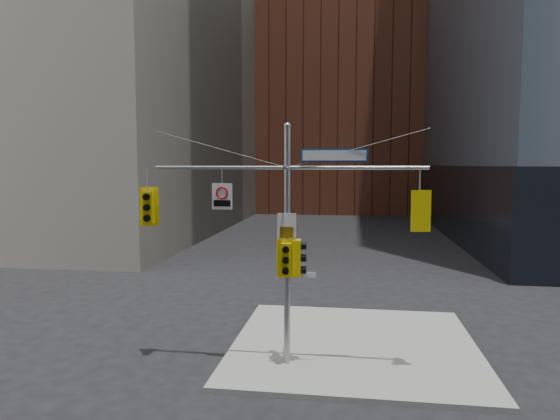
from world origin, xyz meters
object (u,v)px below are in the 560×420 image
(street_sign_blade, at_px, (334,155))
(traffic_light_pole_front, at_px, (286,259))
(regulatory_sign_arm, at_px, (222,195))
(signal_assembly, at_px, (287,222))
(traffic_light_west_arm, at_px, (148,207))
(traffic_light_east_arm, at_px, (419,211))
(traffic_light_pole_side, at_px, (298,258))

(street_sign_blade, bearing_deg, traffic_light_pole_front, -172.91)
(street_sign_blade, distance_m, regulatory_sign_arm, 3.51)
(signal_assembly, relative_size, traffic_light_pole_front, 6.93)
(signal_assembly, height_order, street_sign_blade, signal_assembly)
(signal_assembly, bearing_deg, traffic_light_west_arm, 179.83)
(traffic_light_west_arm, bearing_deg, traffic_light_east_arm, -10.94)
(street_sign_blade, height_order, regulatory_sign_arm, street_sign_blade)
(signal_assembly, distance_m, traffic_light_pole_front, 1.09)
(traffic_light_pole_side, distance_m, traffic_light_pole_front, 0.43)
(traffic_light_pole_side, height_order, regulatory_sign_arm, regulatory_sign_arm)
(traffic_light_west_arm, relative_size, traffic_light_pole_side, 1.12)
(signal_assembly, bearing_deg, regulatory_sign_arm, -179.41)
(signal_assembly, height_order, traffic_light_east_arm, signal_assembly)
(regulatory_sign_arm, bearing_deg, traffic_light_east_arm, 3.07)
(signal_assembly, bearing_deg, street_sign_blade, 0.15)
(signal_assembly, bearing_deg, traffic_light_east_arm, 0.02)
(traffic_light_east_arm, height_order, traffic_light_pole_front, traffic_light_east_arm)
(signal_assembly, bearing_deg, traffic_light_pole_side, 1.78)
(traffic_light_west_arm, height_order, street_sign_blade, street_sign_blade)
(traffic_light_pole_front, bearing_deg, traffic_light_east_arm, -0.60)
(traffic_light_pole_front, bearing_deg, regulatory_sign_arm, 168.09)
(traffic_light_pole_side, distance_m, regulatory_sign_arm, 2.92)
(traffic_light_pole_side, bearing_deg, traffic_light_east_arm, -94.02)
(traffic_light_east_arm, bearing_deg, signal_assembly, -10.15)
(traffic_light_pole_side, distance_m, street_sign_blade, 3.17)
(signal_assembly, relative_size, regulatory_sign_arm, 10.28)
(traffic_light_pole_side, relative_size, regulatory_sign_arm, 1.39)
(traffic_light_west_arm, relative_size, traffic_light_east_arm, 1.04)
(traffic_light_east_arm, bearing_deg, regulatory_sign_arm, -9.96)
(traffic_light_pole_front, bearing_deg, street_sign_blade, 6.59)
(traffic_light_west_arm, bearing_deg, traffic_light_pole_front, -14.60)
(traffic_light_west_arm, distance_m, street_sign_blade, 5.85)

